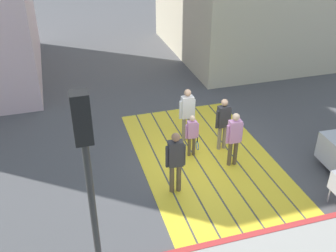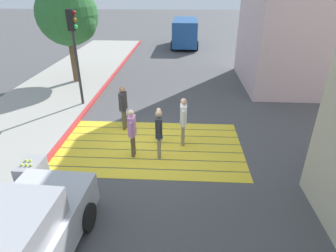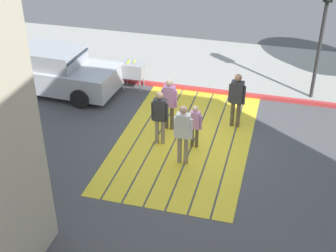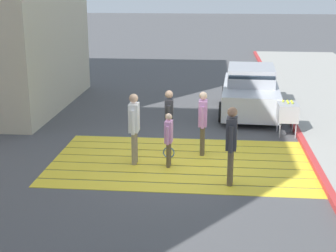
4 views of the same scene
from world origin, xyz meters
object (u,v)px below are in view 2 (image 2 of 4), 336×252
(car_parked_near_curb, at_px, (12,251))
(pedestrian_adult_lead, at_px, (183,119))
(traffic_light_corner, at_px, (74,40))
(pedestrian_adult_trailing, at_px, (159,131))
(pedestrian_adult_side, at_px, (132,130))
(pedestrian_child_with_racket, at_px, (159,123))
(street_tree, at_px, (69,16))
(pedestrian_teen_behind, at_px, (123,105))
(van_down_street, at_px, (185,32))
(tennis_ball_cart, at_px, (31,171))

(car_parked_near_curb, xyz_separation_m, pedestrian_adult_lead, (3.13, 5.31, 0.29))
(traffic_light_corner, xyz_separation_m, pedestrian_adult_trailing, (3.94, -4.22, -2.06))
(pedestrian_adult_side, relative_size, pedestrian_child_with_racket, 1.24)
(street_tree, height_order, pedestrian_adult_side, street_tree)
(pedestrian_adult_side, distance_m, pedestrian_child_with_racket, 1.25)
(street_tree, bearing_deg, pedestrian_adult_lead, -47.72)
(pedestrian_adult_trailing, relative_size, pedestrian_teen_behind, 0.95)
(street_tree, relative_size, pedestrian_adult_side, 3.19)
(pedestrian_adult_lead, distance_m, pedestrian_adult_trailing, 1.15)
(pedestrian_adult_lead, height_order, pedestrian_adult_trailing, pedestrian_adult_lead)
(van_down_street, bearing_deg, pedestrian_teen_behind, -97.98)
(van_down_street, distance_m, tennis_ball_cart, 20.92)
(car_parked_near_curb, xyz_separation_m, street_tree, (-2.97, 12.01, 2.90))
(street_tree, distance_m, tennis_ball_cart, 10.14)
(street_tree, distance_m, pedestrian_teen_behind, 7.25)
(car_parked_near_curb, relative_size, traffic_light_corner, 1.03)
(tennis_ball_cart, distance_m, pedestrian_adult_trailing, 3.80)
(pedestrian_teen_behind, height_order, pedestrian_child_with_racket, pedestrian_teen_behind)
(pedestrian_child_with_racket, bearing_deg, van_down_street, 87.14)
(van_down_street, xyz_separation_m, pedestrian_adult_trailing, (-0.80, -18.59, -0.30))
(traffic_light_corner, relative_size, pedestrian_adult_side, 2.54)
(tennis_ball_cart, xyz_separation_m, pedestrian_adult_side, (2.40, 1.97, 0.27))
(pedestrian_adult_side, bearing_deg, car_parked_near_curb, -108.41)
(traffic_light_corner, bearing_deg, pedestrian_child_with_racket, -39.91)
(tennis_ball_cart, height_order, pedestrian_adult_side, pedestrian_adult_side)
(traffic_light_corner, xyz_separation_m, pedestrian_teen_behind, (2.41, -2.26, -2.01))
(pedestrian_adult_side, bearing_deg, pedestrian_adult_lead, 26.50)
(pedestrian_adult_side, xyz_separation_m, pedestrian_teen_behind, (-0.67, 1.91, 0.06))
(street_tree, height_order, pedestrian_adult_lead, street_tree)
(traffic_light_corner, height_order, pedestrian_child_with_racket, traffic_light_corner)
(pedestrian_adult_lead, height_order, pedestrian_adult_side, pedestrian_adult_lead)
(tennis_ball_cart, distance_m, pedestrian_child_with_racket, 4.32)
(van_down_street, relative_size, pedestrian_adult_side, 3.14)
(traffic_light_corner, distance_m, street_tree, 3.67)
(van_down_street, relative_size, traffic_light_corner, 1.23)
(pedestrian_adult_trailing, distance_m, pedestrian_adult_side, 0.87)
(traffic_light_corner, distance_m, pedestrian_adult_side, 5.58)
(pedestrian_adult_lead, bearing_deg, car_parked_near_curb, -120.51)
(car_parked_near_curb, distance_m, pedestrian_child_with_racket, 5.90)
(tennis_ball_cart, xyz_separation_m, pedestrian_teen_behind, (1.73, 3.89, 0.33))
(tennis_ball_cart, bearing_deg, pedestrian_adult_trailing, 30.55)
(traffic_light_corner, relative_size, pedestrian_child_with_racket, 3.17)
(traffic_light_corner, relative_size, street_tree, 0.80)
(van_down_street, distance_m, pedestrian_child_with_racket, 17.62)
(pedestrian_adult_trailing, bearing_deg, car_parked_near_curb, -117.97)
(pedestrian_adult_side, height_order, pedestrian_teen_behind, pedestrian_teen_behind)
(pedestrian_adult_trailing, bearing_deg, street_tree, 125.16)
(pedestrian_teen_behind, distance_m, pedestrian_child_with_racket, 1.76)
(tennis_ball_cart, xyz_separation_m, pedestrian_adult_lead, (4.03, 2.79, 0.33))
(pedestrian_child_with_racket, bearing_deg, car_parked_near_curb, -112.72)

